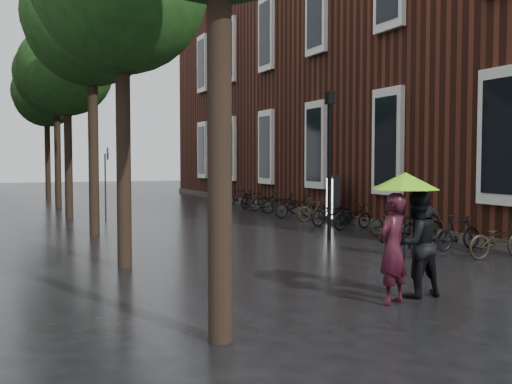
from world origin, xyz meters
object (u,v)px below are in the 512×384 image
pedestrian_walking (424,225)px  parked_bicycles (325,211)px  lamp_post (330,151)px  person_black (416,244)px  person_burgundy (392,249)px  ad_lightbox (333,199)px

pedestrian_walking → parked_bicycles: size_ratio=0.09×
pedestrian_walking → lamp_post: 4.31m
person_black → pedestrian_walking: 4.19m
person_burgundy → ad_lightbox: person_burgundy is taller
pedestrian_walking → parked_bicycles: 8.20m
person_burgundy → parked_bicycles: bearing=-137.3°
pedestrian_walking → ad_lightbox: (2.09, 7.85, 0.09)m
ad_lightbox → lamp_post: 4.99m
person_burgundy → person_black: bearing=178.2°
person_burgundy → lamp_post: lamp_post is taller
person_burgundy → person_black: (0.69, 0.26, 0.00)m
parked_bicycles → ad_lightbox: size_ratio=10.16×
pedestrian_walking → person_burgundy: bearing=60.2°
person_burgundy → parked_bicycles: size_ratio=0.10×
pedestrian_walking → lamp_post: size_ratio=0.37×
pedestrian_walking → lamp_post: (-0.37, 3.88, 1.85)m
person_burgundy → pedestrian_walking: size_ratio=1.14×
person_black → ad_lightbox: size_ratio=1.03×
person_black → ad_lightbox: bearing=-113.7°
pedestrian_walking → lamp_post: bearing=-69.5°
person_burgundy → pedestrian_walking: (3.42, 3.43, -0.11)m
person_black → parked_bicycles: 12.06m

